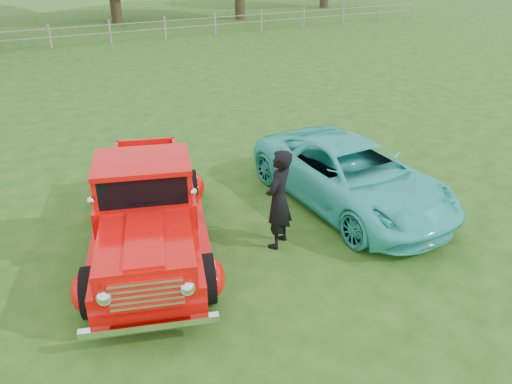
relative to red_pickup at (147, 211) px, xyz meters
name	(u,v)px	position (x,y,z in m)	size (l,w,h in m)	color
ground	(241,291)	(0.91, -1.73, -0.80)	(140.00, 140.00, 0.00)	#1E4813
fence_line	(50,36)	(0.91, 20.27, -0.19)	(48.00, 0.12, 1.20)	gray
red_pickup	(147,211)	(0.00, 0.00, 0.00)	(3.21, 5.27, 1.78)	black
teal_sedan	(351,175)	(4.16, -0.16, -0.14)	(2.18, 4.73, 1.32)	#32C8BB
man	(279,199)	(2.08, -0.83, 0.11)	(0.66, 0.44, 1.82)	black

